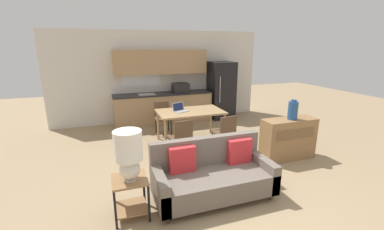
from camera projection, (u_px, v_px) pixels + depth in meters
name	position (u px, v px, depth m)	size (l,w,h in m)	color
ground_plane	(228.00, 199.00, 3.94)	(20.00, 20.00, 0.00)	#9E8460
wall_back	(160.00, 77.00, 7.80)	(6.40, 0.07, 2.70)	silver
kitchen_counter	(163.00, 95.00, 7.66)	(2.91, 0.65, 2.15)	tan
refrigerator	(221.00, 90.00, 8.14)	(0.73, 0.75, 1.78)	black
dining_table	(190.00, 113.00, 6.10)	(1.54, 0.92, 0.77)	tan
couch	(212.00, 175.00, 3.95)	(1.81, 0.80, 0.88)	#3D2D1E
side_table	(130.00, 191.00, 3.45)	(0.46, 0.46, 0.56)	olive
table_lamp	(129.00, 152.00, 3.27)	(0.36, 0.36, 0.68)	silver
credenza	(288.00, 139.00, 5.26)	(1.12, 0.41, 0.84)	olive
vase	(293.00, 110.00, 5.08)	(0.19, 0.19, 0.40)	#234C84
dining_chair_near_left	(181.00, 136.00, 5.25)	(0.47, 0.47, 0.84)	brown
dining_chair_far_left	(163.00, 116.00, 6.76)	(0.43, 0.43, 0.84)	brown
dining_chair_near_right	(225.00, 131.00, 5.55)	(0.47, 0.47, 0.84)	brown
laptop	(180.00, 109.00, 6.05)	(0.39, 0.35, 0.20)	#B7BABC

